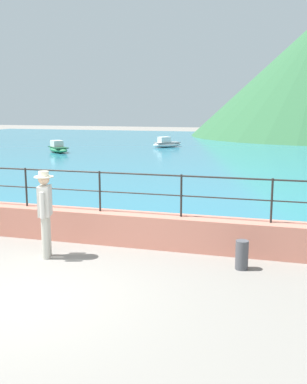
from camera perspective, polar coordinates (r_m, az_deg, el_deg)
ground_plane at (r=7.73m, az=-16.01°, el=-12.54°), size 120.00×120.00×0.00m
promenade_wall at (r=10.31m, az=-6.62°, el=-4.28°), size 20.00×0.56×0.70m
railing at (r=10.10m, az=-6.74°, el=1.07°), size 18.44×0.04×0.90m
lake_water at (r=32.18m, az=9.27°, el=5.21°), size 64.00×44.32×0.06m
person_walking at (r=9.29m, az=-13.37°, el=-2.18°), size 0.38×0.55×1.75m
bollard at (r=8.72m, az=10.96°, el=-7.71°), size 0.24×0.24×0.55m
boat_1 at (r=30.37m, az=-11.83°, el=5.37°), size 2.29×2.23×0.76m
boat_2 at (r=33.54m, az=1.64°, el=6.06°), size 2.25×2.28×0.76m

